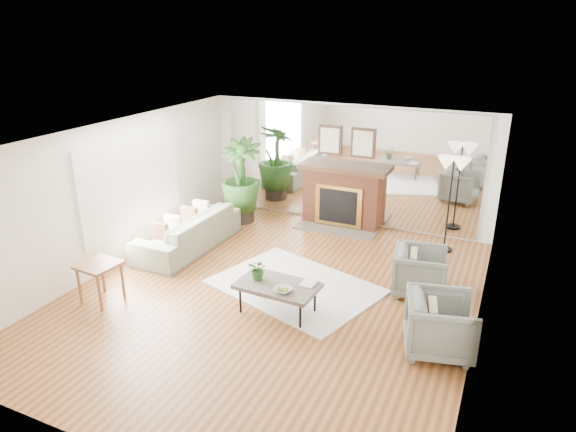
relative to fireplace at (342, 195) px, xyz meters
The scene contains 18 objects.
ground 3.33m from the fireplace, 90.00° to the right, with size 7.00×7.00×0.00m, color brown.
wall_left 4.46m from the fireplace, 132.54° to the right, with size 0.02×7.00×2.50m, color white.
wall_right 4.46m from the fireplace, 47.46° to the right, with size 0.02×7.00×2.50m, color white.
wall_back 0.63m from the fireplace, 90.00° to the left, with size 6.00×0.02×2.50m, color white.
mirror_panel 0.63m from the fireplace, 90.00° to the left, with size 5.40×0.04×2.40m, color silver.
window_panel 4.17m from the fireplace, 135.99° to the right, with size 0.04×2.40×1.50m, color #B2E09E.
fireplace is the anchor object (origin of this frame).
area_rug 2.98m from the fireplace, 85.67° to the right, with size 2.51×1.80×0.03m, color silver.
coffee_table 3.73m from the fireplace, 85.42° to the right, with size 1.20×0.74×0.47m.
sofa 3.22m from the fireplace, 134.10° to the right, with size 2.35×0.92×0.69m, color gray.
armchair_back 3.08m from the fireplace, 47.49° to the right, with size 0.79×0.82×0.74m, color slate.
armchair_front 4.53m from the fireplace, 54.94° to the right, with size 0.84×0.86×0.78m, color slate.
side_table 5.06m from the fireplace, 116.92° to the right, with size 0.60×0.60×0.63m.
potted_ficus 2.13m from the fireplace, 161.97° to the right, with size 1.00×1.00×1.79m.
floor_lamp 2.39m from the fireplace, 11.21° to the right, with size 0.58×0.32×1.79m.
tabletop_plant 3.69m from the fireplace, 90.26° to the right, with size 0.29×0.25×0.32m, color #305920.
fruit_bowl 3.92m from the fireplace, 83.15° to the right, with size 0.25×0.25×0.06m, color brown.
book 3.57m from the fireplace, 80.26° to the right, with size 0.21×0.28×0.02m, color brown.
Camera 1 is at (3.16, -6.38, 4.00)m, focal length 32.00 mm.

